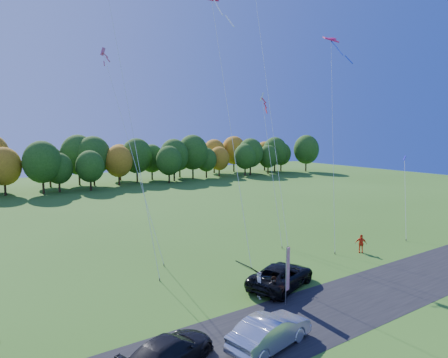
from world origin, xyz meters
TOP-DOWN VIEW (x-y plane):
  - ground at (0.00, 0.00)m, footprint 160.00×160.00m
  - asphalt_strip at (0.00, -4.00)m, footprint 90.00×6.00m
  - tree_line at (0.00, 55.00)m, footprint 116.00×12.00m
  - black_suv at (0.87, 0.24)m, footprint 6.40×4.46m
  - silver_sedan at (-4.79, -5.16)m, footprint 5.14×2.60m
  - dark_truck_a at (-9.69, -3.81)m, footprint 5.32×3.56m
  - person_tailgate_a at (-1.56, -0.33)m, footprint 0.59×0.74m
  - person_tailgate_b at (-0.99, -1.07)m, footprint 0.63×0.79m
  - person_east at (11.97, 2.09)m, footprint 0.93×0.99m
  - feather_flag at (-0.62, -1.92)m, footprint 0.47×0.23m
  - kite_delta_blue at (-6.36, 10.63)m, footprint 3.30×10.09m
  - kite_parafoil_orange at (9.52, 12.37)m, footprint 5.75×11.99m
  - kite_delta_red at (2.15, 8.46)m, footprint 3.09×9.48m
  - kite_parafoil_rainbow at (12.66, 6.24)m, footprint 7.57×6.96m
  - kite_diamond_white at (7.65, 9.24)m, footprint 1.86×5.26m
  - kite_diamond_pink at (-4.83, 12.79)m, footprint 2.25×8.90m
  - kite_diamond_blue_low at (20.80, 3.50)m, footprint 4.58×3.62m

SIDE VIEW (x-z plane):
  - ground at x=0.00m, z-range 0.00..0.00m
  - tree_line at x=0.00m, z-range -5.00..5.00m
  - asphalt_strip at x=0.00m, z-range 0.00..0.01m
  - dark_truck_a at x=-9.69m, z-range 0.00..1.43m
  - person_tailgate_b at x=-0.99m, z-range 0.00..1.59m
  - silver_sedan at x=-4.79m, z-range 0.00..1.62m
  - black_suv at x=0.87m, z-range 0.00..1.62m
  - person_east at x=11.97m, z-range 0.00..1.63m
  - person_tailgate_a at x=-1.56m, z-range 0.00..1.77m
  - feather_flag at x=-0.62m, z-range 0.40..4.08m
  - kite_diamond_blue_low at x=20.80m, z-range -0.17..8.10m
  - kite_diamond_white at x=7.65m, z-range -0.13..14.67m
  - kite_diamond_pink at x=-4.83m, z-range -0.21..18.18m
  - kite_parafoil_rainbow at x=12.66m, z-range -0.16..20.44m
  - kite_delta_red at x=2.15m, z-range -0.03..24.48m
  - kite_parafoil_orange at x=9.52m, z-range -0.16..31.63m
  - kite_delta_blue at x=-6.36m, z-range 0.28..31.68m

